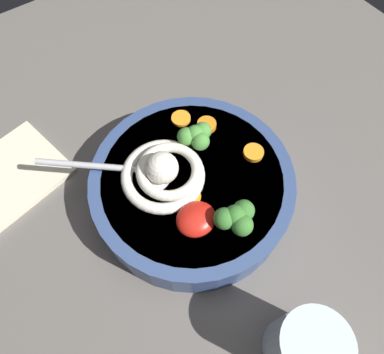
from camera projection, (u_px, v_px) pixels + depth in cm
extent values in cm
cube|color=#5B5651|center=(188.00, 215.00, 49.34)|extent=(107.34, 107.34, 3.92)
cylinder|color=#334775|center=(192.00, 187.00, 46.06)|extent=(25.79, 25.79, 5.69)
cylinder|color=#B27A33|center=(192.00, 187.00, 45.86)|extent=(22.69, 22.69, 5.23)
torus|color=silver|center=(163.00, 175.00, 42.86)|extent=(10.28, 10.28, 1.42)
torus|color=silver|center=(169.00, 171.00, 41.88)|extent=(11.02, 11.02, 1.28)
sphere|color=silver|center=(162.00, 168.00, 41.24)|extent=(3.99, 3.99, 3.99)
ellipsoid|color=#B7B7BC|center=(155.00, 171.00, 43.06)|extent=(7.24, 7.42, 1.60)
cylinder|color=#B7B7BC|center=(95.00, 166.00, 43.39)|extent=(11.93, 10.35, 0.80)
ellipsoid|color=red|center=(196.00, 219.00, 39.78)|extent=(4.70, 4.23, 2.11)
cylinder|color=#7A9E60|center=(233.00, 222.00, 40.01)|extent=(1.26, 1.26, 1.35)
sphere|color=#38752D|center=(235.00, 216.00, 38.33)|extent=(2.48, 2.48, 2.48)
sphere|color=#38752D|center=(244.00, 210.00, 38.87)|extent=(2.48, 2.48, 2.48)
sphere|color=#38752D|center=(224.00, 219.00, 38.30)|extent=(2.48, 2.48, 2.48)
sphere|color=#38752D|center=(242.00, 225.00, 38.01)|extent=(2.48, 2.48, 2.48)
cylinder|color=#7A9E60|center=(195.00, 142.00, 45.27)|extent=(1.18, 1.18, 1.26)
sphere|color=#478938|center=(195.00, 134.00, 43.70)|extent=(2.31, 2.31, 2.31)
sphere|color=#478938|center=(202.00, 131.00, 44.20)|extent=(2.31, 2.31, 2.31)
sphere|color=#478938|center=(186.00, 136.00, 43.67)|extent=(2.31, 2.31, 2.31)
sphere|color=#478938|center=(200.00, 141.00, 43.40)|extent=(2.31, 2.31, 2.31)
cylinder|color=orange|center=(253.00, 153.00, 44.88)|extent=(2.61, 2.61, 0.65)
cylinder|color=orange|center=(192.00, 197.00, 41.98)|extent=(2.19, 2.19, 0.48)
cylinder|color=orange|center=(181.00, 118.00, 47.64)|extent=(2.62, 2.62, 0.40)
cylinder|color=orange|center=(207.00, 125.00, 46.92)|extent=(2.57, 2.57, 0.73)
cylinder|color=silver|center=(306.00, 345.00, 35.57)|extent=(6.97, 6.97, 9.23)
cube|color=beige|center=(2.00, 182.00, 49.20)|extent=(19.08, 15.41, 0.80)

